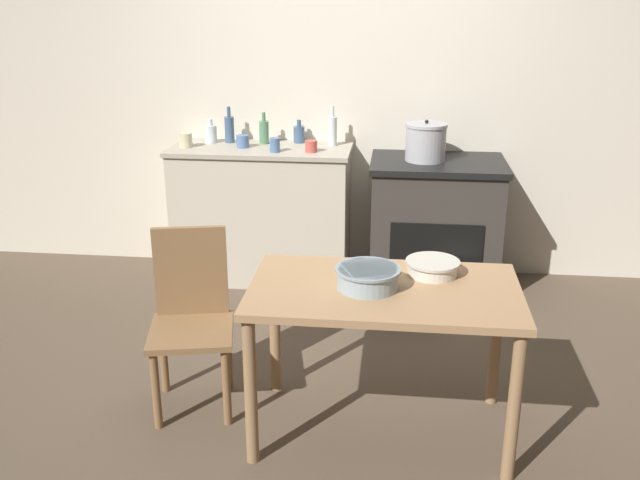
% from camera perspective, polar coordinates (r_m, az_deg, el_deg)
% --- Properties ---
extents(ground_plane, '(14.00, 14.00, 0.00)m').
position_cam_1_polar(ground_plane, '(4.01, -0.62, -10.21)').
color(ground_plane, brown).
extents(wall_back, '(8.00, 0.07, 2.55)m').
position_cam_1_polar(wall_back, '(5.10, 1.56, 11.53)').
color(wall_back, beige).
rests_on(wall_back, ground_plane).
extents(counter_cabinet, '(1.24, 0.55, 0.95)m').
position_cam_1_polar(counter_cabinet, '(5.06, -4.62, 2.16)').
color(counter_cabinet, beige).
rests_on(counter_cabinet, ground_plane).
extents(stove, '(0.89, 0.65, 0.90)m').
position_cam_1_polar(stove, '(4.95, 9.16, 1.22)').
color(stove, '#38332D').
rests_on(stove, ground_plane).
extents(work_table, '(1.20, 0.70, 0.74)m').
position_cam_1_polar(work_table, '(3.22, 5.13, -5.46)').
color(work_table, '#A87F56').
rests_on(work_table, ground_plane).
extents(chair, '(0.47, 0.47, 0.89)m').
position_cam_1_polar(chair, '(3.58, -10.24, -5.95)').
color(chair, olive).
rests_on(chair, ground_plane).
extents(flour_sack, '(0.25, 0.17, 0.30)m').
position_cam_1_polar(flour_sack, '(4.58, 11.13, -4.48)').
color(flour_sack, beige).
rests_on(flour_sack, ground_plane).
extents(stock_pot, '(0.28, 0.28, 0.27)m').
position_cam_1_polar(stock_pot, '(4.79, 8.46, 7.77)').
color(stock_pot, '#A8A8AD').
rests_on(stock_pot, stove).
extents(mixing_bowl_large, '(0.25, 0.25, 0.07)m').
position_cam_1_polar(mixing_bowl_large, '(3.33, 8.99, -2.11)').
color(mixing_bowl_large, silver).
rests_on(mixing_bowl_large, work_table).
extents(mixing_bowl_small, '(0.29, 0.29, 0.09)m').
position_cam_1_polar(mixing_bowl_small, '(3.15, 3.84, -2.94)').
color(mixing_bowl_small, '#93A8B2').
rests_on(mixing_bowl_small, work_table).
extents(bottle_far_left, '(0.07, 0.07, 0.25)m').
position_cam_1_polar(bottle_far_left, '(5.09, -7.26, 8.83)').
color(bottle_far_left, '#3D5675').
rests_on(bottle_far_left, counter_cabinet).
extents(bottle_left, '(0.08, 0.08, 0.17)m').
position_cam_1_polar(bottle_left, '(5.11, -8.72, 8.42)').
color(bottle_left, silver).
rests_on(bottle_left, counter_cabinet).
extents(bottle_mid_left, '(0.08, 0.08, 0.16)m').
position_cam_1_polar(bottle_mid_left, '(5.06, -1.69, 8.49)').
color(bottle_mid_left, '#3D5675').
rests_on(bottle_mid_left, counter_cabinet).
extents(bottle_center_left, '(0.07, 0.07, 0.22)m').
position_cam_1_polar(bottle_center_left, '(5.03, -4.50, 8.64)').
color(bottle_center_left, '#517F5B').
rests_on(bottle_center_left, counter_cabinet).
extents(bottle_center, '(0.06, 0.06, 0.27)m').
position_cam_1_polar(bottle_center, '(4.95, 1.00, 8.77)').
color(bottle_center, silver).
rests_on(bottle_center, counter_cabinet).
extents(cup_center_right, '(0.09, 0.09, 0.08)m').
position_cam_1_polar(cup_center_right, '(4.93, -6.20, 7.85)').
color(cup_center_right, '#4C6B99').
rests_on(cup_center_right, counter_cabinet).
extents(cup_mid_right, '(0.09, 0.09, 0.10)m').
position_cam_1_polar(cup_mid_right, '(4.99, -10.70, 7.85)').
color(cup_mid_right, beige).
rests_on(cup_mid_right, counter_cabinet).
extents(cup_right, '(0.07, 0.07, 0.09)m').
position_cam_1_polar(cup_right, '(4.77, -3.64, 7.59)').
color(cup_right, '#4C6B99').
rests_on(cup_right, counter_cabinet).
extents(cup_far_right, '(0.08, 0.08, 0.08)m').
position_cam_1_polar(cup_far_right, '(4.76, -0.71, 7.51)').
color(cup_far_right, '#B74C42').
rests_on(cup_far_right, counter_cabinet).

